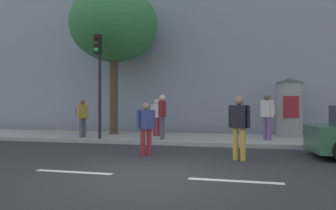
{
  "coord_description": "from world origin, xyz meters",
  "views": [
    {
      "loc": [
        1.91,
        -6.12,
        1.42
      ],
      "look_at": [
        -0.1,
        2.0,
        1.47
      ],
      "focal_mm": 33.54,
      "sensor_mm": 36.0,
      "label": 1
    }
  ],
  "objects": [
    {
      "name": "ground_plane",
      "position": [
        0.0,
        0.0,
        0.0
      ],
      "size": [
        80.0,
        80.0,
        0.0
      ],
      "primitive_type": "plane",
      "color": "#2B2B2D"
    },
    {
      "name": "sidewalk_curb",
      "position": [
        0.0,
        7.0,
        0.07
      ],
      "size": [
        36.0,
        4.0,
        0.15
      ],
      "primitive_type": "cube",
      "color": "#9E9B93",
      "rests_on": "ground_plane"
    },
    {
      "name": "lane_markings",
      "position": [
        -0.0,
        0.0,
        0.0
      ],
      "size": [
        25.8,
        0.16,
        0.01
      ],
      "color": "silver",
      "rests_on": "ground_plane"
    },
    {
      "name": "building_backdrop",
      "position": [
        0.0,
        12.0,
        5.79
      ],
      "size": [
        36.0,
        5.0,
        11.59
      ],
      "primitive_type": "cube",
      "color": "gray",
      "rests_on": "ground_plane"
    },
    {
      "name": "traffic_light",
      "position": [
        -3.73,
        5.24,
        2.93
      ],
      "size": [
        0.24,
        0.45,
        4.11
      ],
      "color": "black",
      "rests_on": "sidewalk_curb"
    },
    {
      "name": "poster_column",
      "position": [
        3.73,
        8.14,
        1.42
      ],
      "size": [
        1.15,
        1.15,
        2.5
      ],
      "color": "gray",
      "rests_on": "sidewalk_curb"
    },
    {
      "name": "street_tree",
      "position": [
        -4.09,
        7.52,
        5.26
      ],
      "size": [
        4.1,
        4.1,
        6.88
      ],
      "color": "#4C3826",
      "rests_on": "sidewalk_curb"
    },
    {
      "name": "pedestrian_in_red_top",
      "position": [
        -0.91,
        2.61,
        0.89
      ],
      "size": [
        0.46,
        0.45,
        1.54
      ],
      "color": "maroon",
      "rests_on": "ground_plane"
    },
    {
      "name": "pedestrian_in_light_jacket",
      "position": [
        1.76,
        2.4,
        1.01
      ],
      "size": [
        0.56,
        0.49,
        1.7
      ],
      "color": "#B78C33",
      "rests_on": "ground_plane"
    },
    {
      "name": "pedestrian_with_backpack",
      "position": [
        -1.25,
        5.73,
        1.19
      ],
      "size": [
        0.29,
        0.66,
        1.74
      ],
      "color": "#4C4C51",
      "rests_on": "sidewalk_curb"
    },
    {
      "name": "pedestrian_with_bag",
      "position": [
        2.72,
        6.35,
        1.2
      ],
      "size": [
        0.52,
        0.52,
        1.75
      ],
      "color": "#724C84",
      "rests_on": "sidewalk_curb"
    },
    {
      "name": "pedestrian_in_dark_shirt",
      "position": [
        -1.86,
        7.02,
        1.1
      ],
      "size": [
        0.51,
        0.51,
        1.61
      ],
      "color": "maroon",
      "rests_on": "sidewalk_curb"
    },
    {
      "name": "pedestrian_near_pole",
      "position": [
        -4.7,
        5.69,
        1.09
      ],
      "size": [
        0.41,
        0.65,
        1.58
      ],
      "color": "#4C4C51",
      "rests_on": "sidewalk_curb"
    }
  ]
}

